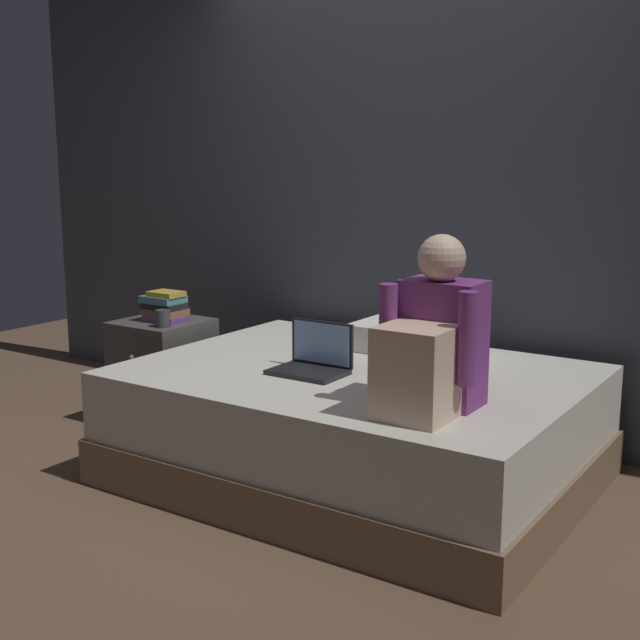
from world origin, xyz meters
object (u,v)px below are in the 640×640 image
nightstand (163,372)px  laptop (314,360)px  person_sitting (432,344)px  mug (163,318)px  bed (356,425)px  pillow (412,338)px  book_stack (165,307)px

nightstand → laptop: (1.17, -0.25, 0.28)m
person_sitting → mug: bearing=168.7°
bed → person_sitting: person_sitting is taller
mug → pillow: bearing=21.2°
person_sitting → book_stack: (-1.81, 0.45, -0.10)m
laptop → mug: size_ratio=3.56×
bed → mug: size_ratio=22.22×
person_sitting → pillow: (-0.50, 0.81, -0.19)m
nightstand → person_sitting: (1.84, -0.46, 0.48)m
pillow → laptop: bearing=-105.7°
person_sitting → book_stack: person_sitting is taller
nightstand → pillow: (1.34, 0.35, 0.29)m
person_sitting → pillow: bearing=121.8°
pillow → book_stack: size_ratio=2.41×
bed → person_sitting: 0.83m
nightstand → mug: 0.38m
mug → bed: bearing=1.0°
nightstand → book_stack: 0.37m
nightstand → pillow: 1.42m
person_sitting → laptop: (-0.67, 0.21, -0.20)m
pillow → book_stack: 1.36m
bed → book_stack: (-1.26, 0.09, 0.41)m
pillow → mug: (-1.21, -0.47, 0.04)m
nightstand → laptop: bearing=-12.3°
bed → mug: bearing=-179.0°
bed → nightstand: nightstand is taller
bed → pillow: size_ratio=3.57×
person_sitting → book_stack: size_ratio=2.82×
person_sitting → laptop: 0.73m
bed → nightstand: 1.30m
bed → nightstand: (-1.30, 0.10, 0.03)m
person_sitting → laptop: size_ratio=2.05×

